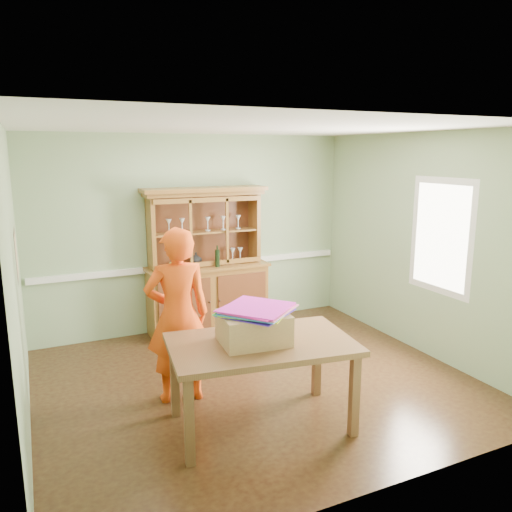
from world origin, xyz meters
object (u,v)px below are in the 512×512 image
dining_table (261,352)px  person (178,315)px  china_hutch (207,281)px  cardboard_box (254,328)px

dining_table → person: bearing=130.9°
china_hutch → person: china_hutch is taller
cardboard_box → dining_table: bearing=-7.5°
china_hutch → person: 2.02m
china_hutch → person: size_ratio=1.13×
cardboard_box → person: size_ratio=0.33×
dining_table → person: 0.98m
dining_table → cardboard_box: size_ratio=3.01×
china_hutch → dining_table: size_ratio=1.15×
china_hutch → cardboard_box: 2.63m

